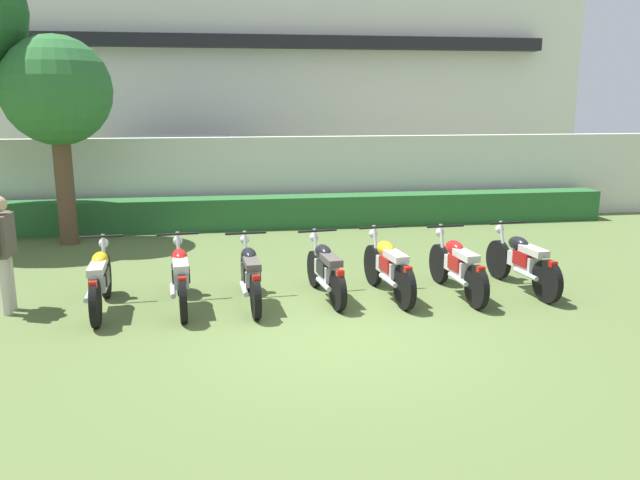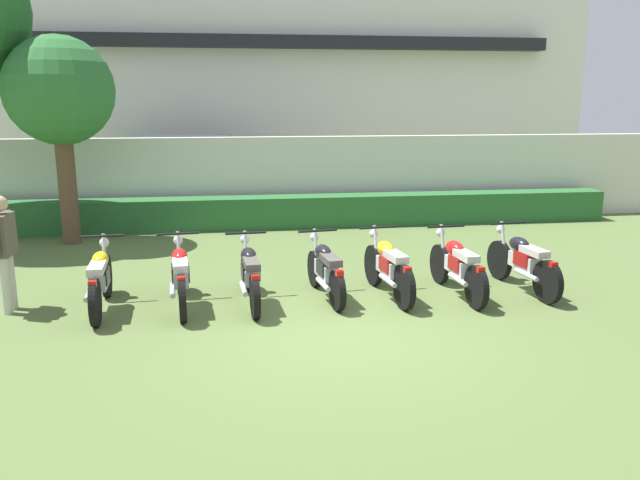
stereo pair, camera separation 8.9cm
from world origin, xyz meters
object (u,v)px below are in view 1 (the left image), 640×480
at_px(motorcycle_in_row_3, 326,269).
at_px(inspector_person, 3,245).
at_px(motorcycle_in_row_1, 180,276).
at_px(parked_car, 183,173).
at_px(motorcycle_in_row_5, 457,265).
at_px(tree_far_side, 57,93).
at_px(motorcycle_in_row_6, 522,261).
at_px(motorcycle_in_row_2, 250,274).
at_px(motorcycle_in_row_0, 100,279).
at_px(motorcycle_in_row_4, 388,267).

relative_size(motorcycle_in_row_3, inspector_person, 1.09).
bearing_deg(motorcycle_in_row_1, parked_car, -2.66).
bearing_deg(parked_car, inspector_person, -100.67).
height_order(motorcycle_in_row_3, inspector_person, inspector_person).
xyz_separation_m(parked_car, motorcycle_in_row_5, (4.44, -8.40, -0.48)).
height_order(tree_far_side, inspector_person, tree_far_side).
height_order(parked_car, tree_far_side, tree_far_side).
distance_m(motorcycle_in_row_1, motorcycle_in_row_6, 5.09).
distance_m(parked_car, motorcycle_in_row_1, 8.40).
bearing_deg(motorcycle_in_row_2, inspector_person, 83.45).
bearing_deg(motorcycle_in_row_2, motorcycle_in_row_0, 85.66).
relative_size(motorcycle_in_row_4, motorcycle_in_row_6, 0.97).
distance_m(motorcycle_in_row_1, motorcycle_in_row_3, 2.07).
height_order(motorcycle_in_row_1, motorcycle_in_row_5, motorcycle_in_row_1).
bearing_deg(tree_far_side, motorcycle_in_row_3, -43.47).
bearing_deg(motorcycle_in_row_1, motorcycle_in_row_0, 84.55).
distance_m(parked_car, motorcycle_in_row_6, 9.98).
bearing_deg(parked_car, motorcycle_in_row_3, -70.89).
distance_m(motorcycle_in_row_0, motorcycle_in_row_5, 5.11).
height_order(motorcycle_in_row_0, motorcycle_in_row_3, motorcycle_in_row_0).
xyz_separation_m(motorcycle_in_row_2, motorcycle_in_row_6, (4.13, 0.08, 0.01)).
bearing_deg(motorcycle_in_row_6, motorcycle_in_row_3, 81.98).
bearing_deg(parked_car, motorcycle_in_row_2, -78.29).
xyz_separation_m(parked_car, motorcycle_in_row_0, (-0.67, -8.38, -0.48)).
height_order(tree_far_side, motorcycle_in_row_0, tree_far_side).
bearing_deg(inspector_person, motorcycle_in_row_3, -0.23).
relative_size(parked_car, tree_far_side, 1.12).
distance_m(tree_far_side, motorcycle_in_row_6, 9.09).
bearing_deg(motorcycle_in_row_3, motorcycle_in_row_2, 89.42).
height_order(motorcycle_in_row_3, motorcycle_in_row_5, motorcycle_in_row_5).
distance_m(tree_far_side, motorcycle_in_row_1, 5.66).
bearing_deg(motorcycle_in_row_2, motorcycle_in_row_4, -92.08).
relative_size(motorcycle_in_row_0, motorcycle_in_row_4, 1.02).
height_order(motorcycle_in_row_4, motorcycle_in_row_6, motorcycle_in_row_4).
height_order(motorcycle_in_row_5, motorcycle_in_row_6, motorcycle_in_row_6).
bearing_deg(motorcycle_in_row_3, motorcycle_in_row_4, -101.61).
bearing_deg(parked_car, tree_far_side, -115.15).
bearing_deg(inspector_person, motorcycle_in_row_4, -0.92).
distance_m(motorcycle_in_row_1, motorcycle_in_row_4, 2.99).
relative_size(motorcycle_in_row_2, motorcycle_in_row_5, 0.96).
xyz_separation_m(motorcycle_in_row_3, inspector_person, (-4.39, 0.02, 0.51)).
bearing_deg(motorcycle_in_row_5, motorcycle_in_row_0, 85.78).
bearing_deg(motorcycle_in_row_2, motorcycle_in_row_6, -92.80).
bearing_deg(motorcycle_in_row_6, motorcycle_in_row_4, 83.39).
xyz_separation_m(motorcycle_in_row_4, inspector_person, (-5.32, 0.09, 0.49)).
relative_size(motorcycle_in_row_5, motorcycle_in_row_6, 1.00).
relative_size(motorcycle_in_row_1, motorcycle_in_row_6, 0.98).
xyz_separation_m(motorcycle_in_row_5, motorcycle_in_row_6, (1.07, 0.09, 0.00)).
bearing_deg(motorcycle_in_row_4, parked_car, 15.11).
bearing_deg(motorcycle_in_row_0, inspector_person, 80.03).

